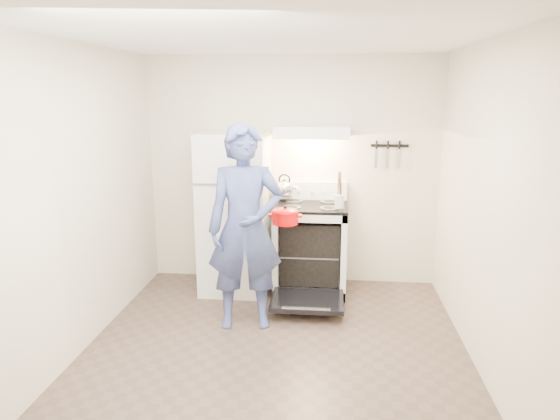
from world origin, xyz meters
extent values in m
plane|color=#4D3E34|center=(0.00, 0.00, 0.00)|extent=(3.60, 3.60, 0.00)
cube|color=beige|center=(0.00, 1.80, 1.25)|extent=(3.20, 0.02, 2.50)
cube|color=silver|center=(-0.58, 1.45, 0.85)|extent=(0.70, 0.70, 1.70)
cube|color=silver|center=(0.23, 1.48, 0.46)|extent=(0.76, 0.65, 0.92)
cube|color=black|center=(0.23, 1.48, 0.94)|extent=(0.76, 0.65, 0.03)
cube|color=silver|center=(0.23, 1.76, 1.05)|extent=(0.76, 0.07, 0.20)
cube|color=black|center=(0.23, 0.88, 0.12)|extent=(0.70, 0.54, 0.04)
cube|color=slate|center=(0.23, 1.48, 0.44)|extent=(0.60, 0.52, 0.01)
cube|color=silver|center=(0.23, 1.55, 1.71)|extent=(0.76, 0.50, 0.12)
cube|color=black|center=(1.05, 1.79, 1.55)|extent=(0.40, 0.02, 0.03)
cylinder|color=#927654|center=(0.29, 1.43, 0.45)|extent=(0.34, 0.34, 0.02)
cylinder|color=silver|center=(0.52, 1.25, 1.05)|extent=(0.11, 0.11, 0.13)
imported|color=navy|center=(-0.32, 0.58, 0.93)|extent=(0.74, 0.56, 1.85)
camera|label=1|loc=(0.43, -3.65, 2.11)|focal=32.00mm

